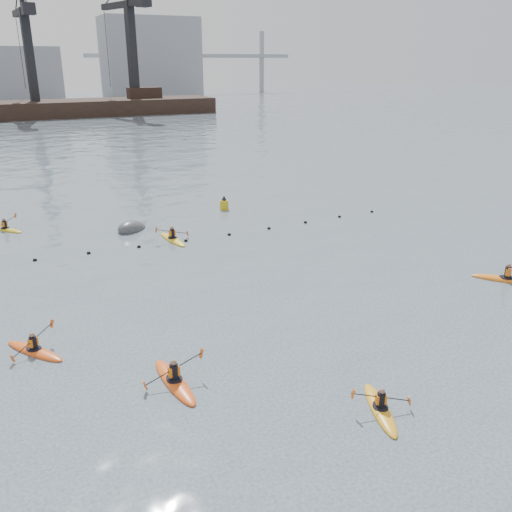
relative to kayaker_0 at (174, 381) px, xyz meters
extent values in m
plane|color=#394753|center=(4.64, -7.12, -0.10)|extent=(400.00, 400.00, 0.00)
sphere|color=black|center=(-3.36, 15.59, -0.07)|extent=(0.24, 0.24, 0.24)
sphere|color=black|center=(-0.36, 15.46, -0.07)|extent=(0.24, 0.24, 0.24)
sphere|color=black|center=(2.64, 15.29, -0.07)|extent=(0.24, 0.24, 0.24)
sphere|color=black|center=(5.64, 15.16, -0.07)|extent=(0.24, 0.24, 0.24)
sphere|color=black|center=(8.64, 15.13, -0.07)|extent=(0.24, 0.24, 0.24)
sphere|color=black|center=(11.64, 15.22, -0.07)|extent=(0.24, 0.24, 0.24)
sphere|color=black|center=(14.64, 15.38, -0.07)|extent=(0.24, 0.24, 0.24)
sphere|color=black|center=(17.64, 15.54, -0.07)|extent=(0.24, 0.24, 0.24)
sphere|color=black|center=(20.64, 15.62, -0.07)|extent=(0.24, 0.24, 0.24)
cube|color=black|center=(4.64, 102.88, 0.75)|extent=(72.00, 12.00, 4.50)
cube|color=black|center=(26.64, 102.88, 4.10)|extent=(7.00, 3.00, 2.20)
cube|color=black|center=(4.64, 102.88, 11.50)|extent=(1.73, 1.73, 17.00)
cube|color=black|center=(4.44, 105.12, 19.40)|extent=(2.50, 15.05, 1.20)
cube|color=black|center=(5.10, 97.65, 19.40)|extent=(2.42, 2.78, 2.00)
cube|color=black|center=(24.64, 102.88, 12.50)|extent=(1.96, 1.96, 19.00)
cube|color=black|center=(23.98, 105.34, 21.40)|extent=(5.56, 16.73, 1.20)
cube|color=black|center=(26.18, 97.13, 21.40)|extent=(2.80, 3.08, 2.00)
cube|color=gray|center=(39.64, 142.88, 10.90)|extent=(26.00, 14.00, 22.00)
cube|color=gray|center=(59.64, 162.88, 11.90)|extent=(70.00, 2.00, 1.20)
cylinder|color=gray|center=(34.64, 162.88, 9.90)|extent=(1.60, 1.60, 20.00)
cylinder|color=gray|center=(84.64, 162.88, 9.90)|extent=(1.60, 1.60, 20.00)
ellipsoid|color=#EA5316|center=(0.00, 0.00, -0.06)|extent=(0.94, 3.46, 0.34)
cylinder|color=black|center=(0.00, 0.00, 0.08)|extent=(0.69, 0.69, 0.06)
cylinder|color=black|center=(0.00, 0.00, 0.38)|extent=(0.32, 0.32, 0.56)
cube|color=orange|center=(0.00, 0.00, 0.40)|extent=(0.40, 0.26, 0.36)
sphere|color=#8C6651|center=(0.00, 0.00, 0.75)|extent=(0.22, 0.22, 0.22)
cylinder|color=black|center=(0.00, 0.00, 0.48)|extent=(2.26, 0.21, 0.71)
cube|color=#D85914|center=(-1.09, -0.08, 0.17)|extent=(0.17, 0.16, 0.36)
cube|color=#D85914|center=(1.09, 0.08, 0.79)|extent=(0.17, 0.16, 0.36)
ellipsoid|color=orange|center=(5.62, -4.52, -0.07)|extent=(1.61, 3.04, 0.30)
cylinder|color=black|center=(5.62, -4.52, 0.06)|extent=(0.73, 0.73, 0.06)
cylinder|color=black|center=(5.62, -4.52, 0.32)|extent=(0.28, 0.28, 0.49)
cube|color=orange|center=(5.62, -4.52, 0.34)|extent=(0.39, 0.31, 0.32)
sphere|color=#8C6651|center=(5.62, -4.52, 0.65)|extent=(0.20, 0.20, 0.20)
cylinder|color=black|center=(5.62, -4.52, 0.41)|extent=(1.92, 0.74, 0.45)
cube|color=#D85914|center=(4.72, -4.19, 0.61)|extent=(0.15, 0.16, 0.32)
cube|color=#D85914|center=(6.52, -4.86, 0.22)|extent=(0.15, 0.16, 0.32)
ellipsoid|color=#E25115|center=(-4.33, 4.53, -0.07)|extent=(2.27, 2.90, 0.31)
cylinder|color=black|center=(-4.33, 4.53, 0.06)|extent=(0.81, 0.81, 0.06)
cylinder|color=black|center=(-4.33, 4.53, 0.33)|extent=(0.29, 0.29, 0.50)
cube|color=orange|center=(-4.33, 4.53, 0.35)|extent=(0.41, 0.37, 0.33)
sphere|color=#8C6651|center=(-4.33, 4.53, 0.67)|extent=(0.20, 0.20, 0.20)
cylinder|color=black|center=(-4.33, 4.53, 0.43)|extent=(1.70, 1.19, 0.68)
cube|color=#D85914|center=(-5.14, 3.97, 0.13)|extent=(0.20, 0.19, 0.33)
cube|color=#D85914|center=(-3.51, 5.09, 0.73)|extent=(0.20, 0.19, 0.33)
ellipsoid|color=gold|center=(4.94, 15.75, -0.06)|extent=(1.11, 3.42, 0.34)
cylinder|color=black|center=(4.94, 15.75, 0.07)|extent=(0.71, 0.71, 0.06)
cylinder|color=black|center=(4.94, 15.75, 0.37)|extent=(0.32, 0.32, 0.55)
cube|color=orange|center=(4.94, 15.75, 0.39)|extent=(0.41, 0.28, 0.36)
sphere|color=#8C6651|center=(4.94, 15.75, 0.74)|extent=(0.22, 0.22, 0.22)
cylinder|color=black|center=(4.94, 15.75, 0.47)|extent=(2.22, 0.33, 0.68)
cube|color=#D85914|center=(3.88, 15.60, 0.77)|extent=(0.17, 0.17, 0.36)
cube|color=#D85914|center=(6.00, 15.89, 0.18)|extent=(0.17, 0.17, 0.36)
ellipsoid|color=orange|center=(18.64, 1.56, -0.06)|extent=(2.80, 3.07, 0.35)
cylinder|color=black|center=(18.64, 1.56, 0.08)|extent=(0.92, 0.92, 0.07)
cylinder|color=black|center=(18.64, 1.56, 0.38)|extent=(0.33, 0.33, 0.56)
cube|color=orange|center=(18.64, 1.56, 0.41)|extent=(0.45, 0.44, 0.37)
sphere|color=#8C6651|center=(18.64, 1.56, 0.76)|extent=(0.23, 0.23, 0.23)
cylinder|color=black|center=(18.64, 1.56, 0.49)|extent=(1.75, 1.53, 0.77)
cube|color=#D85914|center=(19.47, 2.28, 0.15)|extent=(0.22, 0.22, 0.37)
cube|color=#D85914|center=(17.80, 0.83, 0.83)|extent=(0.22, 0.22, 0.37)
ellipsoid|color=gold|center=(-4.62, 22.80, -0.07)|extent=(2.34, 2.79, 0.31)
cylinder|color=black|center=(-4.62, 22.80, 0.06)|extent=(0.80, 0.80, 0.06)
cylinder|color=black|center=(-4.62, 22.80, 0.32)|extent=(0.29, 0.29, 0.50)
cube|color=orange|center=(-4.62, 22.80, 0.34)|extent=(0.40, 0.38, 0.32)
sphere|color=#8C6651|center=(-4.62, 22.80, 0.66)|extent=(0.20, 0.20, 0.20)
cylinder|color=black|center=(-4.62, 22.80, 0.42)|extent=(1.63, 1.26, 0.61)
cube|color=#D85914|center=(-3.85, 23.39, 0.69)|extent=(0.19, 0.19, 0.32)
ellipsoid|color=#3D3F42|center=(3.17, 19.17, -0.10)|extent=(3.05, 2.91, 1.76)
cylinder|color=gold|center=(10.88, 21.32, 0.18)|extent=(0.67, 0.67, 0.86)
cone|color=black|center=(10.88, 21.32, 0.81)|extent=(0.42, 0.42, 0.34)
camera|label=1|loc=(-4.66, -16.29, 10.83)|focal=38.00mm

